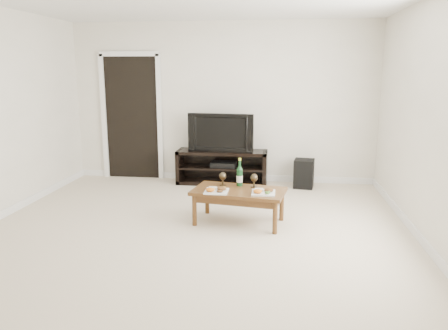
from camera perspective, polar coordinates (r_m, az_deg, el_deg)
floor at (r=4.87m, az=-4.53°, el=-9.79°), size 5.50×5.50×0.00m
back_wall at (r=7.27m, az=-0.19°, el=8.12°), size 5.00×0.04×2.60m
doorway at (r=7.62m, az=-11.92°, el=5.98°), size 0.90×0.02×2.05m
media_console at (r=7.14m, az=-0.27°, el=-0.27°), size 1.46×0.45×0.55m
television at (r=7.04m, az=-0.27°, el=4.35°), size 1.07×0.24×0.61m
av_receiver at (r=7.12m, az=-0.06°, el=0.10°), size 0.41×0.31×0.08m
subwoofer at (r=7.02m, az=10.38°, el=-1.10°), size 0.34×0.34×0.45m
coffee_table at (r=5.32m, az=1.95°, el=-5.41°), size 1.17×0.76×0.42m
plate_left at (r=5.15m, az=-1.00°, el=-3.18°), size 0.27×0.27×0.07m
plate_right at (r=5.11m, az=5.18°, el=-3.37°), size 0.27×0.27×0.07m
wine_bottle at (r=5.40m, az=2.05°, el=-0.91°), size 0.07×0.07×0.35m
goblet_left at (r=5.43m, az=-0.16°, el=-1.82°), size 0.09×0.09×0.17m
goblet_right at (r=5.36m, az=3.94°, el=-2.04°), size 0.09×0.09×0.17m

